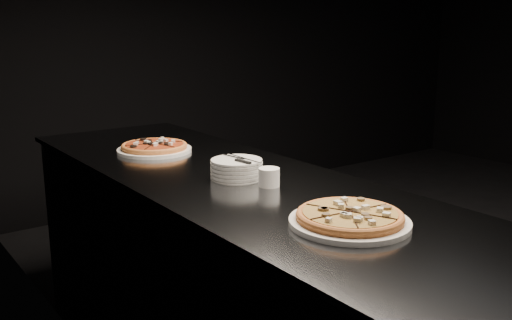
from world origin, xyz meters
TOP-DOWN VIEW (x-y plane):
  - wall_left at (-2.50, 0.00)m, footprint 0.02×5.00m
  - wall_back at (0.00, 2.50)m, footprint 5.00×0.02m
  - counter at (-2.13, 0.00)m, footprint 0.74×2.44m
  - pizza_mushroom at (-2.16, -0.64)m, footprint 0.34×0.34m
  - pizza_tomato at (-2.17, 0.56)m, footprint 0.35×0.35m
  - plate_stack at (-2.13, -0.03)m, footprint 0.19×0.19m
  - cutlery at (-2.12, -0.04)m, footprint 0.07×0.20m
  - ramekin at (-2.10, -0.19)m, footprint 0.07×0.07m

SIDE VIEW (x-z plane):
  - counter at x=-2.13m, z-range 0.00..0.92m
  - pizza_tomato at x=-2.17m, z-range 0.92..0.96m
  - pizza_mushroom at x=-2.16m, z-range 0.92..0.96m
  - ramekin at x=-2.10m, z-range 0.92..0.99m
  - plate_stack at x=-2.13m, z-range 0.92..0.99m
  - cutlery at x=-2.12m, z-range 0.99..1.00m
  - wall_left at x=-2.50m, z-range 0.00..2.80m
  - wall_back at x=0.00m, z-range 0.00..2.80m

